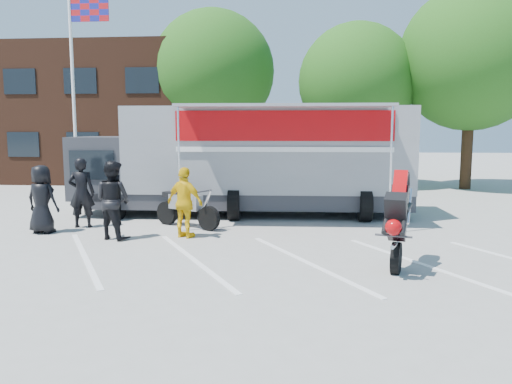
% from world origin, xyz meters
% --- Properties ---
extents(ground, '(100.00, 100.00, 0.00)m').
position_xyz_m(ground, '(0.00, 0.00, 0.00)').
color(ground, '#989893').
rests_on(ground, ground).
extents(parking_bay_lines, '(18.09, 13.33, 0.01)m').
position_xyz_m(parking_bay_lines, '(0.00, 1.00, 0.01)').
color(parking_bay_lines, white).
rests_on(parking_bay_lines, ground).
extents(office_building, '(18.00, 8.00, 7.00)m').
position_xyz_m(office_building, '(-10.00, 18.00, 3.50)').
color(office_building, '#452416').
rests_on(office_building, ground).
extents(flagpole, '(1.61, 0.12, 8.00)m').
position_xyz_m(flagpole, '(-6.24, 10.00, 5.05)').
color(flagpole, white).
rests_on(flagpole, ground).
extents(tree_left, '(6.12, 6.12, 8.64)m').
position_xyz_m(tree_left, '(-2.00, 16.00, 5.57)').
color(tree_left, '#382314').
rests_on(tree_left, ground).
extents(tree_mid, '(5.44, 5.44, 7.68)m').
position_xyz_m(tree_mid, '(5.00, 15.00, 4.94)').
color(tree_mid, '#382314').
rests_on(tree_mid, ground).
extents(tree_right, '(6.46, 6.46, 9.12)m').
position_xyz_m(tree_right, '(10.00, 14.50, 5.88)').
color(tree_right, '#382314').
rests_on(tree_right, ground).
extents(transporter_truck, '(10.98, 5.57, 3.44)m').
position_xyz_m(transporter_truck, '(0.90, 6.73, 0.00)').
color(transporter_truck, gray).
rests_on(transporter_truck, ground).
extents(parked_motorcycle, '(2.37, 1.77, 1.20)m').
position_xyz_m(parked_motorcycle, '(-0.73, 4.43, 0.00)').
color(parked_motorcycle, '#A8A8AC').
rests_on(parked_motorcycle, ground).
extents(stunt_bike_rider, '(1.36, 1.99, 2.14)m').
position_xyz_m(stunt_bike_rider, '(4.50, 1.05, 0.00)').
color(stunt_bike_rider, black).
rests_on(stunt_bike_rider, ground).
extents(spectator_leather_a, '(0.98, 0.74, 1.82)m').
position_xyz_m(spectator_leather_a, '(-4.39, 3.34, 0.91)').
color(spectator_leather_a, black).
rests_on(spectator_leather_a, ground).
extents(spectator_leather_b, '(0.79, 0.58, 1.97)m').
position_xyz_m(spectator_leather_b, '(-3.67, 4.18, 0.99)').
color(spectator_leather_b, black).
rests_on(spectator_leather_b, ground).
extents(spectator_leather_c, '(1.17, 1.05, 1.98)m').
position_xyz_m(spectator_leather_c, '(-2.25, 2.84, 0.99)').
color(spectator_leather_c, black).
rests_on(spectator_leather_c, ground).
extents(spectator_hivis, '(1.15, 0.84, 1.81)m').
position_xyz_m(spectator_hivis, '(-0.47, 3.13, 0.90)').
color(spectator_hivis, yellow).
rests_on(spectator_hivis, ground).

